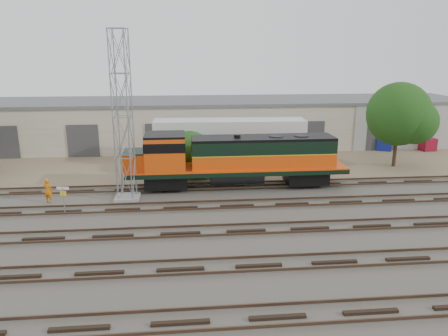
{
  "coord_description": "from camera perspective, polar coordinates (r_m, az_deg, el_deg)",
  "views": [
    {
      "loc": [
        -3.72,
        -27.53,
        10.73
      ],
      "look_at": [
        -0.69,
        4.0,
        2.2
      ],
      "focal_mm": 35.0,
      "sensor_mm": 36.0,
      "label": 1
    }
  ],
  "objects": [
    {
      "name": "tree_east",
      "position": [
        43.98,
        22.33,
        6.3
      ],
      "size": [
        6.21,
        5.92,
        7.99
      ],
      "color": "#382619",
      "rests_on": "ground"
    },
    {
      "name": "worker",
      "position": [
        34.19,
        -22.0,
        -2.76
      ],
      "size": [
        0.76,
        0.61,
        1.81
      ],
      "primitive_type": "imported",
      "rotation": [
        0.0,
        0.0,
        2.83
      ],
      "color": "orange",
      "rests_on": "ground"
    },
    {
      "name": "warehouse",
      "position": [
        51.28,
        -1.23,
        6.01
      ],
      "size": [
        58.4,
        10.4,
        5.3
      ],
      "color": "beige",
      "rests_on": "ground"
    },
    {
      "name": "ground",
      "position": [
        29.78,
        2.06,
        -6.06
      ],
      "size": [
        140.0,
        140.0,
        0.0
      ],
      "primitive_type": "plane",
      "color": "#47423A",
      "rests_on": "ground"
    },
    {
      "name": "sign_post",
      "position": [
        31.2,
        -20.25,
        -3.31
      ],
      "size": [
        0.81,
        0.14,
        1.99
      ],
      "color": "gray",
      "rests_on": "ground"
    },
    {
      "name": "dumpster_red",
      "position": [
        53.36,
        25.03,
        2.81
      ],
      "size": [
        1.66,
        1.58,
        1.4
      ],
      "primitive_type": "cube",
      "rotation": [
        0.0,
        0.0,
        0.13
      ],
      "color": "maroon",
      "rests_on": "ground"
    },
    {
      "name": "dumpster_blue",
      "position": [
        51.74,
        20.17,
        3.02
      ],
      "size": [
        2.08,
        2.03,
        1.5
      ],
      "primitive_type": "cube",
      "rotation": [
        0.0,
        0.0,
        -0.43
      ],
      "color": "navy",
      "rests_on": "ground"
    },
    {
      "name": "locomotive",
      "position": [
        34.77,
        1.21,
        1.25
      ],
      "size": [
        17.62,
        3.09,
        4.24
      ],
      "color": "black",
      "rests_on": "tracks"
    },
    {
      "name": "tree_mid",
      "position": [
        38.51,
        -4.19,
        1.54
      ],
      "size": [
        4.42,
        4.21,
        4.21
      ],
      "color": "#382619",
      "rests_on": "ground"
    },
    {
      "name": "tracks",
      "position": [
        27.0,
        2.9,
        -8.18
      ],
      "size": [
        80.0,
        20.4,
        0.28
      ],
      "color": "black",
      "rests_on": "ground"
    },
    {
      "name": "semi_trailer",
      "position": [
        41.91,
        1.2,
        4.13
      ],
      "size": [
        14.45,
        3.5,
        4.41
      ],
      "rotation": [
        0.0,
        0.0,
        -0.04
      ],
      "color": "silver",
      "rests_on": "ground"
    },
    {
      "name": "dirt_strip",
      "position": [
        44.02,
        -0.49,
        0.98
      ],
      "size": [
        80.0,
        16.0,
        0.02
      ],
      "primitive_type": "cube",
      "color": "#726047",
      "rests_on": "ground"
    },
    {
      "name": "signal_tower",
      "position": [
        32.24,
        -13.06,
        6.16
      ],
      "size": [
        1.8,
        1.8,
        12.21
      ],
      "rotation": [
        0.0,
        0.0,
        -0.2
      ],
      "color": "gray",
      "rests_on": "ground"
    }
  ]
}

